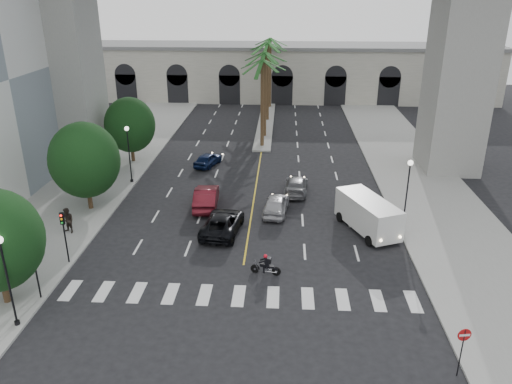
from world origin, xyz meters
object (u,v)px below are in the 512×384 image
car_b (206,197)px  car_d (296,185)px  traffic_signal_near (34,261)px  cargo_van (368,214)px  car_e (208,159)px  traffic_signal_far (64,229)px  do_not_enter_sign (463,342)px  lamp_post_left_near (6,274)px  car_a (276,204)px  pedestrian_b (68,221)px  lamp_post_left_far (129,150)px  lamp_post_right (407,188)px  pedestrian_a (21,231)px  car_c (223,223)px  motorcycle_rider (267,265)px

car_b → car_d: bearing=-158.5°
traffic_signal_near → cargo_van: traffic_signal_near is taller
car_e → cargo_van: (13.81, -13.83, 0.73)m
traffic_signal_far → do_not_enter_sign: traffic_signal_far is taller
lamp_post_left_near → car_d: (14.99, 19.58, -2.53)m
car_b → cargo_van: bearing=159.5°
car_a → do_not_enter_sign: do_not_enter_sign is taller
car_b → car_e: bearing=-86.2°
traffic_signal_far → pedestrian_b: (-1.66, 4.10, -1.41)m
lamp_post_left_far → lamp_post_right: same height
car_b → pedestrian_a: size_ratio=3.04×
car_c → lamp_post_left_far: bearing=-38.0°
car_b → cargo_van: 12.98m
lamp_post_right → lamp_post_left_near: bearing=-150.3°
pedestrian_a → do_not_enter_sign: size_ratio=0.64×
pedestrian_a → pedestrian_b: (2.66, 1.64, 0.11)m
lamp_post_left_far → traffic_signal_far: 14.52m
traffic_signal_far → car_c: traffic_signal_far is taller
traffic_signal_far → car_d: size_ratio=0.77×
motorcycle_rider → do_not_enter_sign: (9.11, -8.33, 1.27)m
car_d → car_e: (-8.74, 6.63, -0.02)m
pedestrian_b → do_not_enter_sign: size_ratio=0.73×
traffic_signal_near → do_not_enter_sign: size_ratio=1.39×
cargo_van → do_not_enter_sign: do_not_enter_sign is taller
do_not_enter_sign → car_b: bearing=119.0°
car_e → pedestrian_a: size_ratio=2.34×
car_a → car_e: bearing=-50.8°
traffic_signal_near → car_a: size_ratio=0.82×
car_c → car_e: car_c is taller
lamp_post_left_near → car_b: size_ratio=1.04×
cargo_van → car_b: bearing=140.2°
do_not_enter_sign → traffic_signal_far: bearing=149.1°
car_e → do_not_enter_sign: (15.78, -28.55, 1.23)m
lamp_post_left_near → pedestrian_b: lamp_post_left_near is taller
car_b → pedestrian_b: pedestrian_b is taller
car_e → lamp_post_left_near: bearing=94.8°
do_not_enter_sign → car_e: bearing=110.0°
lamp_post_left_far → pedestrian_a: lamp_post_left_far is taller
lamp_post_left_far → do_not_enter_sign: 32.12m
pedestrian_b → car_b: bearing=54.3°
lamp_post_left_near → car_b: (7.63, 16.08, -2.38)m
lamp_post_left_far → do_not_enter_sign: bearing=-46.7°
cargo_van → car_e: bearing=111.7°
car_e → cargo_van: size_ratio=0.63×
car_b → car_e: (-1.38, 10.12, -0.17)m
traffic_signal_near → car_d: size_ratio=0.77×
lamp_post_left_near → traffic_signal_near: size_ratio=1.47×
lamp_post_left_far → do_not_enter_sign: (22.03, -23.34, -1.32)m
lamp_post_left_near → pedestrian_b: bearing=98.4°
lamp_post_right → car_a: bearing=167.0°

